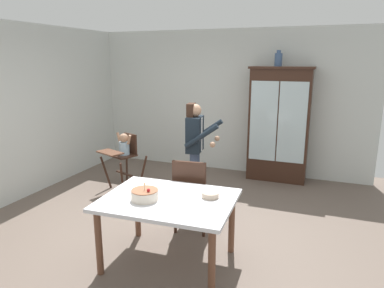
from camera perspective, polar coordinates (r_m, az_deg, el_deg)
name	(u,v)px	position (r m, az deg, el deg)	size (l,w,h in m)	color
ground_plane	(173,225)	(4.77, -3.09, -13.05)	(6.24, 6.24, 0.00)	#66564C
wall_back	(228,102)	(6.79, 5.91, 6.89)	(5.32, 0.06, 2.70)	silver
wall_left	(13,114)	(5.92, -27.30, 4.44)	(0.06, 5.32, 2.70)	silver
china_cabinet	(279,124)	(6.39, 14.03, 3.14)	(1.09, 0.48, 2.03)	#382116
ceramic_vase	(278,59)	(6.30, 13.96, 13.32)	(0.13, 0.13, 0.27)	#3D567F
high_chair_with_toddler	(124,151)	(5.95, -11.12, -1.09)	(0.74, 0.81, 0.95)	#382116
adult_person	(195,142)	(5.12, 0.54, 0.39)	(0.55, 0.53, 1.53)	#3D4C6B
dining_table	(168,207)	(3.71, -3.87, -10.18)	(1.40, 1.08, 0.74)	silver
birthday_cake	(145,195)	(3.64, -7.73, -8.24)	(0.28, 0.28, 0.19)	beige
serving_bowl	(210,195)	(3.68, 3.03, -8.31)	(0.18, 0.18, 0.06)	#C6AD93
dining_chair_far_side	(191,191)	(4.37, -0.13, -7.63)	(0.48, 0.48, 0.96)	#382116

